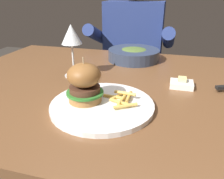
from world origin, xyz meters
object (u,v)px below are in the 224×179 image
at_px(wine_glass, 71,37).
at_px(diner_person, 132,67).
at_px(main_plate, 102,105).
at_px(burger_sandwich, 84,83).
at_px(soup_bowl, 134,54).
at_px(butter_dish, 182,84).

xyz_separation_m(wine_glass, diner_person, (0.11, 0.69, -0.32)).
distance_m(main_plate, diner_person, 0.92).
height_order(burger_sandwich, soup_bowl, burger_sandwich).
bearing_deg(main_plate, butter_dish, 43.43).
xyz_separation_m(main_plate, butter_dish, (0.22, 0.20, 0.00)).
bearing_deg(main_plate, wine_glass, 130.34).
xyz_separation_m(burger_sandwich, butter_dish, (0.27, 0.20, -0.06)).
height_order(butter_dish, diner_person, diner_person).
distance_m(butter_dish, soup_bowl, 0.34).
relative_size(main_plate, butter_dish, 3.82).
relative_size(main_plate, burger_sandwich, 2.27).
bearing_deg(wine_glass, diner_person, 81.07).
distance_m(main_plate, butter_dish, 0.30).
relative_size(wine_glass, diner_person, 0.16).
distance_m(main_plate, soup_bowl, 0.47).
height_order(main_plate, wine_glass, wine_glass).
bearing_deg(wine_glass, soup_bowl, 55.37).
distance_m(main_plate, wine_glass, 0.31).
bearing_deg(burger_sandwich, soup_bowl, 83.33).
relative_size(burger_sandwich, diner_person, 0.11).
xyz_separation_m(butter_dish, soup_bowl, (-0.21, 0.27, 0.02)).
distance_m(burger_sandwich, wine_glass, 0.26).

